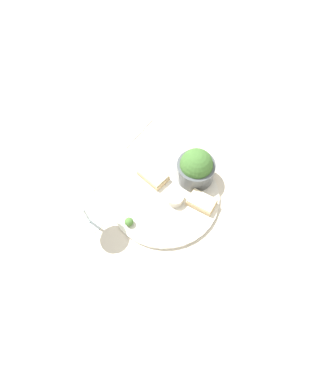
{
  "coord_description": "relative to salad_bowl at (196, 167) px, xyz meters",
  "views": [
    {
      "loc": [
        -0.11,
        0.41,
        0.82
      ],
      "look_at": [
        0.0,
        0.0,
        0.03
      ],
      "focal_mm": 28.0,
      "sensor_mm": 36.0,
      "label": 1
    }
  ],
  "objects": [
    {
      "name": "cheese_toast_near",
      "position": [
        0.12,
        0.04,
        -0.04
      ],
      "size": [
        0.11,
        0.09,
        0.03
      ],
      "color": "#D1B27F",
      "rests_on": "dinner_plate"
    },
    {
      "name": "cheese_toast_far",
      "position": [
        -0.04,
        0.1,
        -0.04
      ],
      "size": [
        0.09,
        0.07,
        0.03
      ],
      "color": "#D1B27F",
      "rests_on": "dinner_plate"
    },
    {
      "name": "ground_plane",
      "position": [
        0.07,
        0.09,
        -0.06
      ],
      "size": [
        4.0,
        4.0,
        0.0
      ],
      "primitive_type": "plane",
      "color": "beige"
    },
    {
      "name": "napkin",
      "position": [
        0.35,
        0.13,
        -0.06
      ],
      "size": [
        0.12,
        0.13,
        0.01
      ],
      "color": "white",
      "rests_on": "ground_plane"
    },
    {
      "name": "garnish",
      "position": [
        0.15,
        0.21,
        -0.04
      ],
      "size": [
        0.03,
        0.03,
        0.03
      ],
      "color": "#477533",
      "rests_on": "dinner_plate"
    },
    {
      "name": "dinner_plate",
      "position": [
        0.07,
        0.09,
        -0.06
      ],
      "size": [
        0.34,
        0.34,
        0.01
      ],
      "color": "silver",
      "rests_on": "ground_plane"
    },
    {
      "name": "salad_bowl",
      "position": [
        0.0,
        0.0,
        0.0
      ],
      "size": [
        0.12,
        0.12,
        0.11
      ],
      "color": "#4C5156",
      "rests_on": "dinner_plate"
    },
    {
      "name": "wine_glass",
      "position": [
        0.27,
        0.23,
        0.05
      ],
      "size": [
        0.09,
        0.09,
        0.16
      ],
      "color": "silver",
      "rests_on": "ground_plane"
    },
    {
      "name": "fork",
      "position": [
        0.23,
        -0.13,
        -0.06
      ],
      "size": [
        0.06,
        0.15,
        0.01
      ],
      "color": "silver",
      "rests_on": "ground_plane"
    },
    {
      "name": "sauce_ramekin",
      "position": [
        0.04,
        0.1,
        -0.03
      ],
      "size": [
        0.05,
        0.05,
        0.03
      ],
      "color": "beige",
      "rests_on": "dinner_plate"
    }
  ]
}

